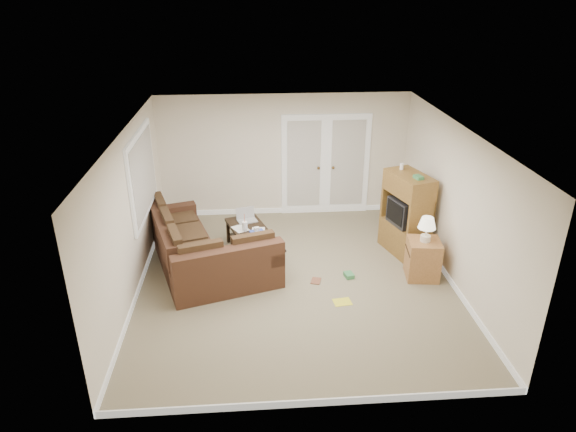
{
  "coord_description": "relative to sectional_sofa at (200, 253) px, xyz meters",
  "views": [
    {
      "loc": [
        -0.66,
        -7.16,
        4.43
      ],
      "look_at": [
        -0.11,
        0.14,
        1.1
      ],
      "focal_mm": 32.0,
      "sensor_mm": 36.0,
      "label": 1
    }
  ],
  "objects": [
    {
      "name": "floor_book",
      "position": [
        1.82,
        -0.49,
        -0.31
      ],
      "size": [
        0.2,
        0.24,
        0.02
      ],
      "primitive_type": "imported",
      "rotation": [
        0.0,
        0.0,
        -0.29
      ],
      "color": "brown",
      "rests_on": "floor"
    },
    {
      "name": "baseboards",
      "position": [
        1.56,
        -0.46,
        -0.27
      ],
      "size": [
        5.0,
        5.5,
        0.1
      ],
      "primitive_type": null,
      "color": "white",
      "rests_on": "floor"
    },
    {
      "name": "tv_armoire",
      "position": [
        3.58,
        0.4,
        0.42
      ],
      "size": [
        0.75,
        1.03,
        1.58
      ],
      "rotation": [
        0.0,
        0.0,
        0.3
      ],
      "color": "brown",
      "rests_on": "floor"
    },
    {
      "name": "floor_magazine",
      "position": [
        2.22,
        -1.14,
        -0.32
      ],
      "size": [
        0.29,
        0.24,
        0.01
      ],
      "primitive_type": "cube",
      "rotation": [
        0.0,
        0.0,
        0.13
      ],
      "color": "yellow",
      "rests_on": "floor"
    },
    {
      "name": "wall_right",
      "position": [
        4.06,
        -0.46,
        0.93
      ],
      "size": [
        0.02,
        5.5,
        2.5
      ],
      "primitive_type": "cube",
      "color": "white",
      "rests_on": "floor"
    },
    {
      "name": "space_heater",
      "position": [
        3.61,
        1.99,
        -0.18
      ],
      "size": [
        0.13,
        0.11,
        0.28
      ],
      "primitive_type": "cube",
      "rotation": [
        0.0,
        0.0,
        -0.19
      ],
      "color": "white",
      "rests_on": "floor"
    },
    {
      "name": "french_doors",
      "position": [
        2.41,
        2.25,
        0.71
      ],
      "size": [
        1.8,
        0.05,
        2.13
      ],
      "color": "white",
      "rests_on": "floor"
    },
    {
      "name": "wall_back",
      "position": [
        1.56,
        2.29,
        0.93
      ],
      "size": [
        5.0,
        0.02,
        2.5
      ],
      "primitive_type": "cube",
      "color": "white",
      "rests_on": "floor"
    },
    {
      "name": "floor",
      "position": [
        1.56,
        -0.46,
        -0.32
      ],
      "size": [
        5.5,
        5.5,
        0.0
      ],
      "primitive_type": "plane",
      "color": "gray",
      "rests_on": "ground"
    },
    {
      "name": "ceiling",
      "position": [
        1.56,
        -0.46,
        2.18
      ],
      "size": [
        5.0,
        5.5,
        0.02
      ],
      "primitive_type": "cube",
      "color": "silver",
      "rests_on": "wall_back"
    },
    {
      "name": "window_left",
      "position": [
        -0.9,
        0.54,
        1.23
      ],
      "size": [
        0.05,
        1.92,
        1.42
      ],
      "color": "white",
      "rests_on": "wall_left"
    },
    {
      "name": "wall_left",
      "position": [
        -0.94,
        -0.46,
        0.93
      ],
      "size": [
        0.02,
        5.5,
        2.5
      ],
      "primitive_type": "cube",
      "color": "white",
      "rests_on": "floor"
    },
    {
      "name": "wall_front",
      "position": [
        1.56,
        -3.21,
        0.93
      ],
      "size": [
        5.0,
        0.02,
        2.5
      ],
      "primitive_type": "cube",
      "color": "white",
      "rests_on": "floor"
    },
    {
      "name": "side_cabinet",
      "position": [
        3.64,
        -0.49,
        0.07
      ],
      "size": [
        0.57,
        0.57,
        1.07
      ],
      "rotation": [
        0.0,
        0.0,
        -0.13
      ],
      "color": "#A9713E",
      "rests_on": "floor"
    },
    {
      "name": "sectional_sofa",
      "position": [
        0.0,
        0.0,
        0.0
      ],
      "size": [
        2.46,
        2.79,
        0.82
      ],
      "rotation": [
        0.0,
        0.0,
        0.3
      ],
      "color": "#4A2C1C",
      "rests_on": "floor"
    },
    {
      "name": "floor_greenbox",
      "position": [
        2.45,
        -0.42,
        -0.29
      ],
      "size": [
        0.17,
        0.2,
        0.07
      ],
      "primitive_type": "cube",
      "rotation": [
        0.0,
        0.0,
        0.21
      ],
      "color": "#3B824A",
      "rests_on": "floor"
    },
    {
      "name": "coffee_table",
      "position": [
        0.83,
        0.57,
        -0.06
      ],
      "size": [
        0.92,
        1.3,
        0.8
      ],
      "rotation": [
        0.0,
        0.0,
        0.31
      ],
      "color": "black",
      "rests_on": "floor"
    }
  ]
}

